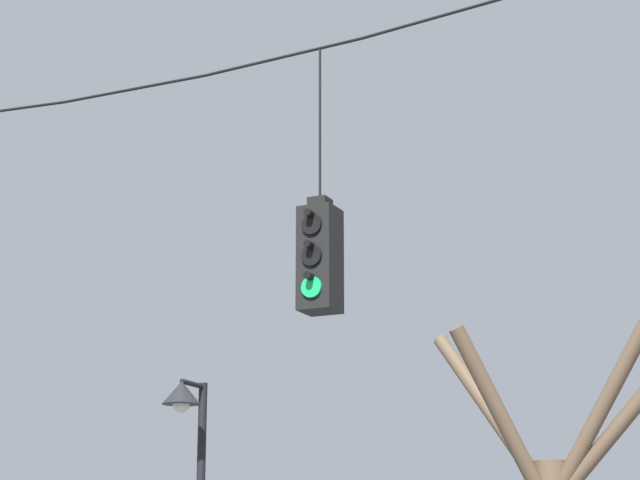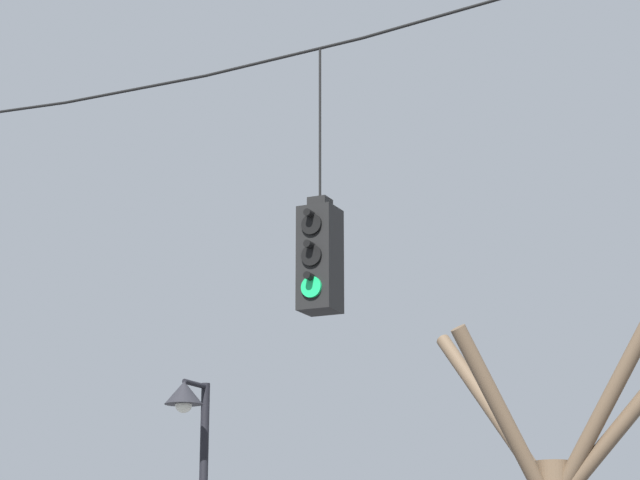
% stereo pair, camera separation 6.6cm
% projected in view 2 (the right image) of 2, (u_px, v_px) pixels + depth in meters
% --- Properties ---
extents(span_wire, '(12.20, 0.03, 0.51)m').
position_uv_depth(span_wire, '(134.00, 76.00, 13.11)').
color(span_wire, black).
extents(traffic_light_over_intersection, '(0.34, 0.46, 2.63)m').
position_uv_depth(traffic_light_over_intersection, '(320.00, 257.00, 11.63)').
color(traffic_light_over_intersection, black).
extents(street_lamp, '(0.52, 0.89, 4.61)m').
position_uv_depth(street_lamp, '(191.00, 458.00, 16.74)').
color(street_lamp, black).
rests_on(street_lamp, ground_plane).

